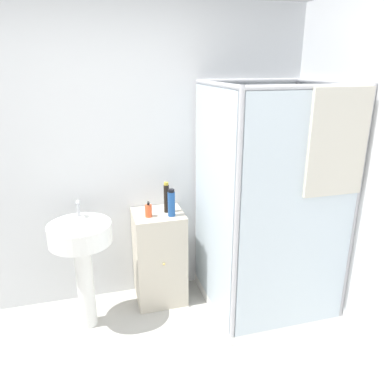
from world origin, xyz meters
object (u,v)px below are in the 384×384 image
sink (82,248)px  soap_dispenser (148,211)px  shampoo_bottle_tall_black (166,198)px  shampoo_bottle_blue (171,203)px

sink → soap_dispenser: (0.54, 0.14, 0.20)m
shampoo_bottle_tall_black → shampoo_bottle_blue: 0.10m
shampoo_bottle_tall_black → shampoo_bottle_blue: (0.02, -0.09, -0.02)m
soap_dispenser → shampoo_bottle_tall_black: shampoo_bottle_tall_black is taller
soap_dispenser → shampoo_bottle_tall_black: (0.16, 0.06, 0.07)m
sink → shampoo_bottle_tall_black: size_ratio=3.89×
sink → soap_dispenser: size_ratio=7.62×
soap_dispenser → shampoo_bottle_tall_black: bearing=20.3°
soap_dispenser → shampoo_bottle_tall_black: size_ratio=0.51×
sink → shampoo_bottle_tall_black: (0.71, 0.20, 0.27)m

